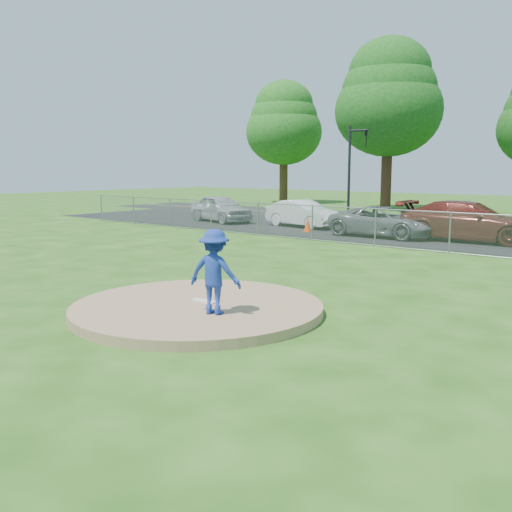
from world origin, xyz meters
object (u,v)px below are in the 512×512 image
(tree_left, at_px, (389,97))
(parked_car_silver, at_px, (221,208))
(tree_far_left, at_px, (284,123))
(traffic_cone, at_px, (308,224))
(traffic_signal_left, at_px, (353,164))
(parked_car_darkred, at_px, (469,221))
(pitcher, at_px, (215,272))
(parked_car_gray, at_px, (384,222))
(parked_car_white, at_px, (303,214))

(tree_left, height_order, parked_car_silver, tree_left)
(tree_far_left, distance_m, traffic_cone, 24.64)
(traffic_cone, bearing_deg, traffic_signal_left, 103.46)
(parked_car_silver, distance_m, parked_car_darkred, 14.26)
(tree_left, xyz_separation_m, parked_car_silver, (-2.90, -15.13, -7.45))
(traffic_cone, height_order, parked_car_darkred, parked_car_darkred)
(pitcher, height_order, parked_car_gray, pitcher)
(parked_car_white, bearing_deg, parked_car_silver, 105.03)
(pitcher, bearing_deg, parked_car_darkred, -104.84)
(traffic_cone, bearing_deg, pitcher, -62.32)
(traffic_signal_left, distance_m, traffic_cone, 8.15)
(parked_car_silver, bearing_deg, traffic_signal_left, -24.83)
(tree_left, bearing_deg, parked_car_silver, -100.87)
(traffic_signal_left, height_order, pitcher, traffic_signal_left)
(tree_far_left, distance_m, tree_left, 11.24)
(tree_left, relative_size, traffic_signal_left, 2.24)
(tree_far_left, xyz_separation_m, parked_car_white, (13.49, -16.61, -6.34))
(pitcher, height_order, parked_car_darkred, pitcher)
(traffic_signal_left, xyz_separation_m, parked_car_darkred, (9.12, -6.08, -2.50))
(traffic_cone, xyz_separation_m, parked_car_gray, (3.81, 0.49, 0.32))
(pitcher, bearing_deg, parked_car_white, -77.43)
(tree_left, height_order, parked_car_darkred, tree_left)
(tree_far_left, xyz_separation_m, parked_car_darkred, (22.35, -17.08, -6.20))
(parked_car_gray, bearing_deg, tree_left, 26.82)
(tree_far_left, relative_size, parked_car_silver, 2.36)
(parked_car_white, height_order, parked_car_gray, parked_car_white)
(parked_car_darkred, bearing_deg, traffic_cone, 95.68)
(traffic_cone, xyz_separation_m, parked_car_white, (-1.52, 1.76, 0.35))
(traffic_signal_left, relative_size, parked_car_gray, 1.14)
(traffic_signal_left, bearing_deg, parked_car_gray, -51.02)
(tree_far_left, height_order, traffic_cone, tree_far_left)
(pitcher, xyz_separation_m, parked_car_gray, (-4.07, 15.50, -0.36))
(parked_car_gray, height_order, parked_car_darkred, parked_car_darkred)
(tree_left, distance_m, traffic_signal_left, 10.48)
(tree_far_left, bearing_deg, traffic_cone, -50.77)
(parked_car_white, bearing_deg, tree_far_left, 48.60)
(tree_left, height_order, pitcher, tree_left)
(traffic_signal_left, distance_m, parked_car_darkred, 11.24)
(parked_car_white, bearing_deg, parked_car_darkred, -83.53)
(traffic_signal_left, height_order, parked_car_silver, traffic_signal_left)
(tree_left, bearing_deg, traffic_cone, -76.27)
(traffic_cone, height_order, parked_car_gray, parked_car_gray)
(parked_car_silver, bearing_deg, tree_far_left, 40.45)
(parked_car_silver, height_order, parked_car_darkred, parked_car_darkred)
(traffic_signal_left, bearing_deg, tree_left, 103.96)
(tree_far_left, bearing_deg, parked_car_white, -50.93)
(pitcher, bearing_deg, tree_far_left, -72.25)
(parked_car_darkred, bearing_deg, tree_far_left, 48.36)
(parked_car_gray, bearing_deg, parked_car_silver, 86.63)
(parked_car_gray, relative_size, parked_car_darkred, 0.84)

